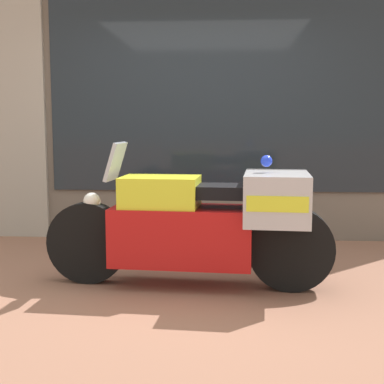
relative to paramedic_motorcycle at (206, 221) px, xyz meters
name	(u,v)px	position (x,y,z in m)	size (l,w,h in m)	color
ground_plane	(187,285)	(-0.15, 0.02, -0.54)	(60.00, 60.00, 0.00)	#8E604C
shop_building	(166,76)	(-0.56, 2.02, 1.30)	(5.41, 0.55, 3.67)	#6B6056
window_display	(236,196)	(0.25, 2.05, -0.07)	(4.01, 0.30, 1.94)	slate
paramedic_motorcycle	(206,221)	(0.00, 0.00, 0.00)	(2.30, 0.75, 1.15)	black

